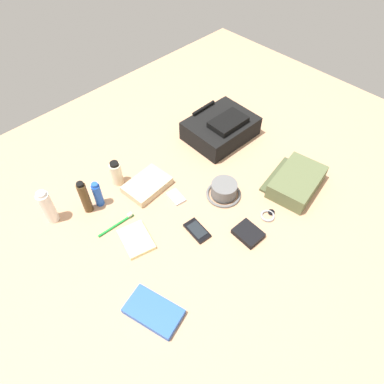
# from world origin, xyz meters

# --- Properties ---
(ground_plane) EXTENTS (2.64, 2.02, 0.02)m
(ground_plane) POSITION_xyz_m (0.00, 0.00, -0.01)
(ground_plane) COLOR tan
(ground_plane) RESTS_ON ground
(backpack) EXTENTS (0.34, 0.27, 0.13)m
(backpack) POSITION_xyz_m (0.40, 0.19, 0.06)
(backpack) COLOR black
(backpack) RESTS_ON ground_plane
(toiletry_pouch) EXTENTS (0.29, 0.25, 0.08)m
(toiletry_pouch) POSITION_xyz_m (0.38, -0.28, 0.04)
(toiletry_pouch) COLOR #56603D
(toiletry_pouch) RESTS_ON ground_plane
(bucket_hat) EXTENTS (0.16, 0.16, 0.07)m
(bucket_hat) POSITION_xyz_m (0.11, -0.09, 0.03)
(bucket_hat) COLOR slate
(bucket_hat) RESTS_ON ground_plane
(toothpaste_tube) EXTENTS (0.05, 0.05, 0.17)m
(toothpaste_tube) POSITION_xyz_m (-0.50, 0.33, 0.08)
(toothpaste_tube) COLOR white
(toothpaste_tube) RESTS_ON ground_plane
(cologne_bottle) EXTENTS (0.04, 0.04, 0.17)m
(cologne_bottle) POSITION_xyz_m (-0.36, 0.27, 0.08)
(cologne_bottle) COLOR #473319
(cologne_bottle) RESTS_ON ground_plane
(deodorant_spray) EXTENTS (0.04, 0.04, 0.13)m
(deodorant_spray) POSITION_xyz_m (-0.31, 0.26, 0.06)
(deodorant_spray) COLOR blue
(deodorant_spray) RESTS_ON ground_plane
(lotion_bottle) EXTENTS (0.05, 0.05, 0.13)m
(lotion_bottle) POSITION_xyz_m (-0.18, 0.30, 0.06)
(lotion_bottle) COLOR beige
(lotion_bottle) RESTS_ON ground_plane
(paperback_novel) EXTENTS (0.16, 0.22, 0.03)m
(paperback_novel) POSITION_xyz_m (-0.46, -0.28, 0.01)
(paperback_novel) COLOR blue
(paperback_novel) RESTS_ON ground_plane
(cell_phone) EXTENTS (0.07, 0.12, 0.01)m
(cell_phone) POSITION_xyz_m (-0.11, -0.14, 0.01)
(cell_phone) COLOR black
(cell_phone) RESTS_ON ground_plane
(media_player) EXTENTS (0.06, 0.09, 0.01)m
(media_player) POSITION_xyz_m (-0.05, 0.05, 0.01)
(media_player) COLOR #B7B7BC
(media_player) RESTS_ON ground_plane
(wristwatch) EXTENTS (0.07, 0.06, 0.01)m
(wristwatch) POSITION_xyz_m (0.16, -0.30, 0.01)
(wristwatch) COLOR #99999E
(wristwatch) RESTS_ON ground_plane
(toothbrush) EXTENTS (0.17, 0.02, 0.02)m
(toothbrush) POSITION_xyz_m (-0.32, 0.11, 0.01)
(toothbrush) COLOR #198C33
(toothbrush) RESTS_ON ground_plane
(wallet) EXTENTS (0.10, 0.11, 0.02)m
(wallet) POSITION_xyz_m (0.02, -0.30, 0.01)
(wallet) COLOR black
(wallet) RESTS_ON ground_plane
(notepad) EXTENTS (0.15, 0.17, 0.02)m
(notepad) POSITION_xyz_m (-0.32, -0.00, 0.01)
(notepad) COLOR beige
(notepad) RESTS_ON ground_plane
(folded_towel) EXTENTS (0.21, 0.15, 0.04)m
(folded_towel) POSITION_xyz_m (-0.10, 0.19, 0.02)
(folded_towel) COLOR #C6B289
(folded_towel) RESTS_ON ground_plane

